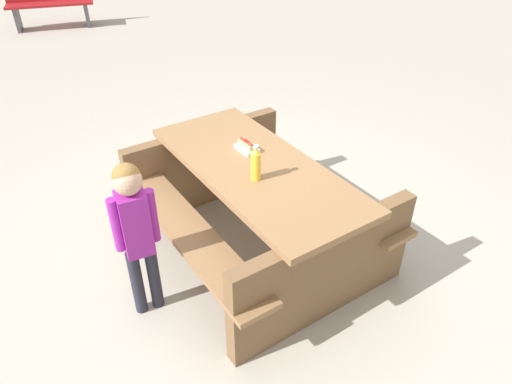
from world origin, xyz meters
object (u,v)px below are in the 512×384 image
(hotdog_tray, at_px, (247,147))
(park_bench_mid, at_px, (50,2))
(picnic_table, at_px, (256,201))
(soda_bottle, at_px, (256,164))
(child_in_coat, at_px, (135,224))

(hotdog_tray, bearing_deg, park_bench_mid, 10.55)
(picnic_table, height_order, soda_bottle, soda_bottle)
(hotdog_tray, distance_m, child_in_coat, 1.04)
(picnic_table, relative_size, hotdog_tray, 10.15)
(soda_bottle, relative_size, child_in_coat, 0.23)
(hotdog_tray, bearing_deg, soda_bottle, 168.71)
(picnic_table, distance_m, soda_bottle, 0.46)
(soda_bottle, height_order, child_in_coat, child_in_coat)
(soda_bottle, distance_m, hotdog_tray, 0.40)
(picnic_table, distance_m, hotdog_tray, 0.40)
(soda_bottle, height_order, park_bench_mid, soda_bottle)
(picnic_table, xyz_separation_m, park_bench_mid, (7.15, 1.28, 0.00))
(soda_bottle, bearing_deg, park_bench_mid, 9.44)
(picnic_table, relative_size, child_in_coat, 1.85)
(soda_bottle, relative_size, park_bench_mid, 0.17)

